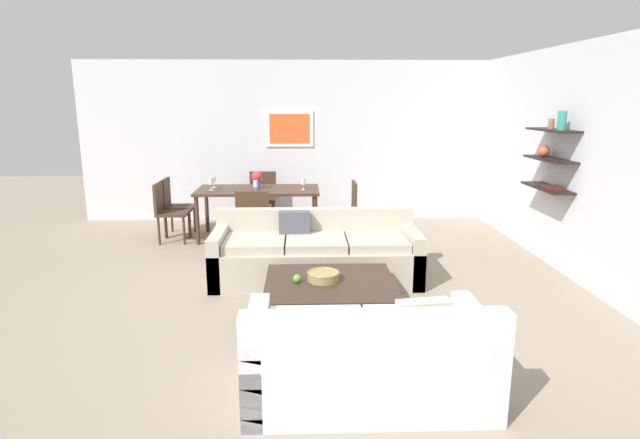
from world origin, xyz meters
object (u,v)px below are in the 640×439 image
Objects in this scene: loveseat_white at (368,358)px; apple_on_coffee_table at (297,279)px; wine_glass_head at (260,178)px; wine_glass_foot at (256,184)px; dining_chair_right_near at (346,207)px; decorative_bowl at (323,276)px; dining_table at (258,193)px; wine_glass_right_near at (303,182)px; wine_glass_left_far at (214,179)px; coffee_table at (330,300)px; dining_chair_foot at (253,217)px; dining_chair_left_near at (167,208)px; centerpiece_vase at (257,178)px; sofa_beige at (316,255)px; wine_glass_left_near at (211,182)px; dining_chair_left_far at (174,203)px; dining_chair_head at (263,195)px.

apple_on_coffee_table is at bearing 111.19° from loveseat_white.
wine_glass_foot reaches higher than wine_glass_head.
dining_chair_right_near is at bearing 87.34° from loveseat_white.
decorative_bowl is 0.17× the size of dining_table.
wine_glass_left_far is (-1.35, 0.22, 0.01)m from wine_glass_right_near.
loveseat_white is 1.93× the size of dining_chair_right_near.
decorative_bowl is (-0.06, 0.03, 0.24)m from coffee_table.
dining_chair_foot is at bearing -90.00° from wine_glass_foot.
dining_chair_left_near is at bearing -154.12° from wine_glass_left_far.
decorative_bowl is 1.80× the size of wine_glass_right_near.
dining_chair_right_near is 3.31× the size of centerpiece_vase.
sofa_beige is at bearing -62.28° from wine_glass_foot.
loveseat_white is at bearing -67.30° from wine_glass_left_near.
wine_glass_left_far is at bearing 111.91° from apple_on_coffee_table.
dining_chair_left_far is 5.15× the size of wine_glass_right_near.
dining_chair_left_near reaches higher than apple_on_coffee_table.
wine_glass_head is at bearing 36.22° from wine_glass_left_near.
loveseat_white reaches higher than apple_on_coffee_table.
sofa_beige and loveseat_white have the same top height.
wine_glass_foot is at bearing -22.13° from wine_glass_left_near.
centerpiece_vase is (-0.01, -0.37, 0.05)m from wine_glass_head.
loveseat_white is 4.22m from dining_chair_right_near.
wine_glass_left_far is (-0.68, -0.74, 0.37)m from dining_chair_head.
centerpiece_vase reaches higher than wine_glass_left_near.
wine_glass_right_near is 0.70m from centerpiece_vase.
loveseat_white is 1.42m from apple_on_coffee_table.
dining_chair_left_far is at bearing 141.38° from dining_chair_foot.
wine_glass_left_far is at bearing 116.66° from coffee_table.
wine_glass_foot is (-0.68, -0.28, 0.01)m from wine_glass_right_near.
wine_glass_right_near reaches higher than sofa_beige.
sofa_beige is 12.73× the size of wine_glass_left_near.
wine_glass_left_near is at bearing 118.34° from coffee_table.
centerpiece_vase reaches higher than wine_glass_left_far.
loveseat_white is at bearing -74.42° from wine_glass_foot.
wine_glass_left_near is at bearing -169.46° from centerpiece_vase.
wine_glass_left_near reaches higher than dining_table.
sofa_beige is at bearing 97.07° from loveseat_white.
sofa_beige is at bearing -53.91° from wine_glass_left_far.
sofa_beige is 7.69× the size of decorative_bowl.
dining_chair_left_near is at bearing 140.85° from sofa_beige.
coffee_table is at bearing 98.48° from loveseat_white.
dining_chair_left_far is 2.67m from dining_chair_right_near.
loveseat_white is 4.90m from wine_glass_left_far.
decorative_bowl is 0.35× the size of dining_chair_right_near.
dining_chair_foot is at bearing -90.00° from wine_glass_head.
wine_glass_head is 0.83× the size of wine_glass_foot.
dining_chair_left_far is 5.66× the size of wine_glass_head.
wine_glass_left_near is at bearing -90.00° from wine_glass_left_far.
dining_chair_head is (1.32, 0.65, 0.00)m from dining_chair_left_far.
wine_glass_right_near is (0.68, -0.96, 0.36)m from dining_chair_head.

